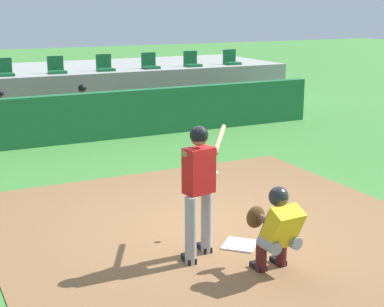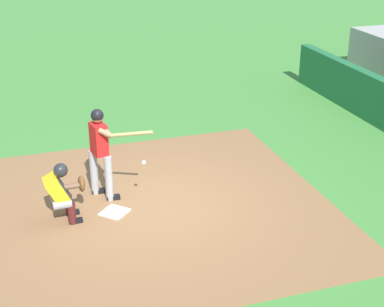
# 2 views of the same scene
# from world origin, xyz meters

# --- Properties ---
(ground_plane) EXTENTS (80.00, 80.00, 0.00)m
(ground_plane) POSITION_xyz_m (0.00, 0.00, 0.00)
(ground_plane) COLOR #428438
(dirt_infield) EXTENTS (6.40, 6.40, 0.01)m
(dirt_infield) POSITION_xyz_m (0.00, 0.00, 0.01)
(dirt_infield) COLOR olive
(dirt_infield) RESTS_ON ground
(home_plate) EXTENTS (0.62, 0.62, 0.02)m
(home_plate) POSITION_xyz_m (0.00, -0.80, 0.02)
(home_plate) COLOR white
(home_plate) RESTS_ON dirt_infield
(batter_at_plate) EXTENTS (1.11, 1.04, 1.80)m
(batter_at_plate) POSITION_xyz_m (-0.68, -0.88, 1.04)
(batter_at_plate) COLOR #99999E
(batter_at_plate) RESTS_ON ground
(catcher_crouched) EXTENTS (0.50, 1.86, 1.13)m
(catcher_crouched) POSITION_xyz_m (-0.02, -1.68, 0.61)
(catcher_crouched) COLOR gray
(catcher_crouched) RESTS_ON ground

